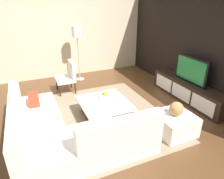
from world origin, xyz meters
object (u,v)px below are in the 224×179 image
at_px(accent_chair_near, 68,75).
at_px(floor_lamp, 77,35).
at_px(coffee_table, 104,109).
at_px(media_console, 188,91).
at_px(television, 191,70).
at_px(fruit_bowl, 105,96).
at_px(ottoman, 174,124).
at_px(sectional_couch, 64,132).
at_px(decorative_ball, 176,109).

relative_size(accent_chair_near, floor_lamp, 0.51).
bearing_deg(coffee_table, media_console, 87.51).
xyz_separation_m(television, accent_chair_near, (-1.77, -2.71, -0.34)).
distance_m(accent_chair_near, fruit_bowl, 1.58).
bearing_deg(ottoman, sectional_couch, -103.52).
relative_size(sectional_couch, coffee_table, 2.25).
bearing_deg(accent_chair_near, decorative_ball, 22.87).
distance_m(coffee_table, accent_chair_near, 1.74).
xyz_separation_m(television, floor_lamp, (-2.56, -2.18, 0.60)).
bearing_deg(media_console, ottoman, -51.34).
bearing_deg(television, ottoman, -51.35).
bearing_deg(coffee_table, decorative_ball, 43.71).
bearing_deg(accent_chair_near, sectional_couch, -19.54).
relative_size(coffee_table, ottoman, 1.52).
bearing_deg(accent_chair_near, ottoman, 22.87).
height_order(media_console, coffee_table, media_console).
xyz_separation_m(coffee_table, decorative_ball, (1.10, 1.05, 0.33)).
bearing_deg(sectional_couch, television, 98.68).
xyz_separation_m(coffee_table, floor_lamp, (-2.46, 0.12, 1.23)).
bearing_deg(fruit_bowl, ottoman, 36.65).
height_order(television, fruit_bowl, television).
distance_m(coffee_table, floor_lamp, 2.75).
bearing_deg(accent_chair_near, fruit_bowl, 13.94).
bearing_deg(television, accent_chair_near, -123.20).
relative_size(television, sectional_couch, 0.43).
relative_size(ottoman, fruit_bowl, 2.50).
relative_size(accent_chair_near, ottoman, 1.24).
xyz_separation_m(floor_lamp, fruit_bowl, (2.28, -0.01, -1.00)).
relative_size(floor_lamp, fruit_bowl, 6.11).
distance_m(media_console, television, 0.58).
bearing_deg(sectional_couch, media_console, 98.68).
height_order(media_console, floor_lamp, floor_lamp).
xyz_separation_m(ottoman, decorative_ball, (0.00, 0.00, 0.33)).
height_order(coffee_table, decorative_ball, decorative_ball).
bearing_deg(coffee_table, floor_lamp, 177.31).
bearing_deg(decorative_ball, accent_chair_near, -152.21).
xyz_separation_m(television, fruit_bowl, (-0.28, -2.20, -0.40)).
distance_m(floor_lamp, ottoman, 3.87).
xyz_separation_m(ottoman, fruit_bowl, (-1.28, -0.95, 0.23)).
distance_m(media_console, fruit_bowl, 2.22).
xyz_separation_m(sectional_couch, ottoman, (0.49, 2.05, -0.08)).
relative_size(media_console, television, 2.26).
bearing_deg(decorative_ball, fruit_bowl, -143.35).
xyz_separation_m(accent_chair_near, floor_lamp, (-0.78, 0.52, 0.94)).
relative_size(coffee_table, accent_chair_near, 1.22).
bearing_deg(television, fruit_bowl, -97.21).
xyz_separation_m(television, sectional_couch, (0.50, -3.30, -0.55)).
height_order(media_console, accent_chair_near, accent_chair_near).
distance_m(television, floor_lamp, 3.41).
relative_size(media_console, fruit_bowl, 8.26).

